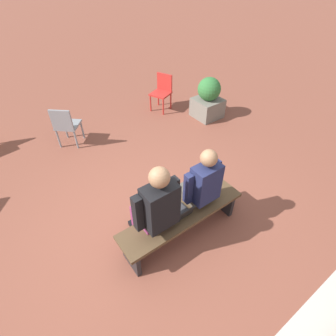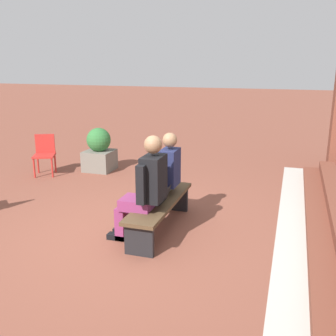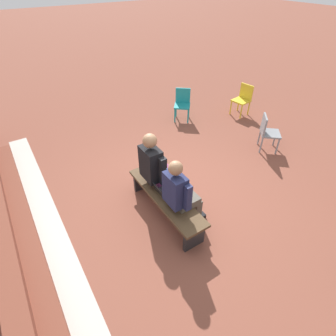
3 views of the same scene
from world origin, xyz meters
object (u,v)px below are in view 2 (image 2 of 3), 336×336
object	(u,v)px
bench	(160,206)
planter	(99,151)
person_adult	(145,187)
plastic_chair_far_left	(45,152)
person_student	(163,175)
laptop	(160,198)

from	to	relation	value
bench	planter	size ratio (longest dim) A/B	1.91
bench	planter	xyz separation A→B (m)	(-2.58, -2.28, 0.08)
person_adult	planter	bearing A→B (deg)	-143.21
person_adult	bench	bearing A→B (deg)	169.02
plastic_chair_far_left	person_adult	bearing A→B (deg)	53.52
bench	plastic_chair_far_left	distance (m)	3.78
person_student	planter	xyz separation A→B (m)	(-2.25, -2.21, -0.28)
person_student	planter	distance (m)	3.17
bench	person_student	size ratio (longest dim) A/B	1.33
bench	planter	bearing A→B (deg)	-138.50
person_student	planter	bearing A→B (deg)	-135.50
laptop	planter	size ratio (longest dim) A/B	0.34
person_student	laptop	bearing A→B (deg)	11.71
laptop	person_adult	bearing A→B (deg)	-15.00
laptop	plastic_chair_far_left	distance (m)	3.82
person_student	plastic_chair_far_left	distance (m)	3.57
person_student	plastic_chair_far_left	bearing A→B (deg)	-117.32
planter	person_adult	bearing A→B (deg)	36.79
laptop	plastic_chair_far_left	xyz separation A→B (m)	(-2.02, -3.24, -0.02)
person_student	person_adult	bearing A→B (deg)	-0.41
person_student	laptop	size ratio (longest dim) A/B	4.22
person_adult	laptop	distance (m)	0.42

